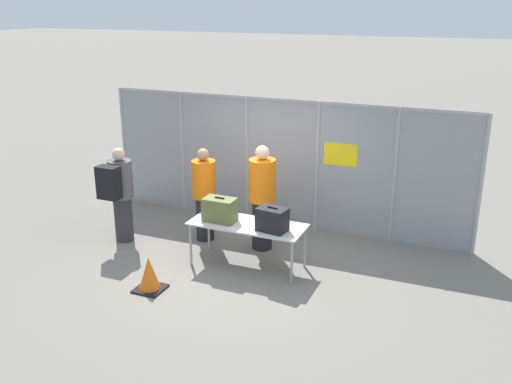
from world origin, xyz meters
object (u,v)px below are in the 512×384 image
suitcase_black (272,219)px  traffic_cone (149,275)px  suitcase_olive (220,210)px  traveler_hooded (119,192)px  security_worker_near (262,196)px  security_worker_far (204,193)px  utility_trailer (351,177)px  inspection_table (247,227)px

suitcase_black → traffic_cone: suitcase_black is taller
suitcase_olive → suitcase_black: (0.91, -0.04, -0.01)m
suitcase_olive → suitcase_black: 0.91m
traveler_hooded → security_worker_near: (2.38, 0.70, 0.01)m
suitcase_black → security_worker_near: size_ratio=0.27×
suitcase_olive → traveler_hooded: bearing=177.2°
suitcase_olive → traveler_hooded: 1.98m
suitcase_black → security_worker_near: bearing=121.3°
suitcase_black → security_worker_far: (-1.59, 0.80, -0.05)m
security_worker_near → suitcase_olive: bearing=66.5°
suitcase_black → utility_trailer: suitcase_black is taller
utility_trailer → suitcase_olive: bearing=-105.0°
traveler_hooded → traffic_cone: traveler_hooded is taller
suitcase_black → traveler_hooded: size_ratio=0.29×
suitcase_olive → utility_trailer: (1.11, 4.15, -0.52)m
suitcase_olive → traffic_cone: (-0.56, -1.23, -0.67)m
inspection_table → security_worker_near: bearing=93.9°
suitcase_olive → traffic_cone: size_ratio=0.98×
traveler_hooded → security_worker_near: size_ratio=0.93×
inspection_table → traffic_cone: inspection_table is taller
inspection_table → security_worker_far: (-1.13, 0.69, 0.19)m
suitcase_olive → security_worker_far: (-0.68, 0.76, -0.05)m
security_worker_near → traffic_cone: 2.35m
utility_trailer → traffic_cone: size_ratio=6.28×
utility_trailer → traffic_cone: 5.64m
security_worker_far → utility_trailer: 3.86m
suitcase_black → traffic_cone: (-1.46, -1.19, -0.67)m
utility_trailer → security_worker_near: bearing=-102.0°
inspection_table → suitcase_olive: size_ratio=3.59×
suitcase_olive → security_worker_near: 0.89m
suitcase_black → utility_trailer: 4.23m
traffic_cone → security_worker_near: bearing=64.8°
suitcase_black → traffic_cone: bearing=-140.9°
inspection_table → utility_trailer: bearing=80.8°
suitcase_olive → security_worker_far: bearing=131.9°
inspection_table → traffic_cone: 1.70m
security_worker_near → utility_trailer: (0.71, 3.35, -0.54)m
inspection_table → security_worker_far: 1.34m
security_worker_near → traveler_hooded: bearing=19.5°
traveler_hooded → security_worker_far: 1.46m
inspection_table → suitcase_olive: (-0.45, -0.06, 0.24)m
traveler_hooded → security_worker_near: security_worker_near is taller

